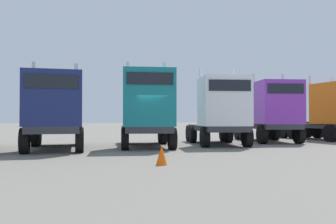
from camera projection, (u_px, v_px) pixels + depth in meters
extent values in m
plane|color=slate|center=(157.00, 149.00, 17.09)|extent=(200.00, 200.00, 0.00)
cube|color=#333338|center=(56.00, 128.00, 17.37)|extent=(3.09, 6.54, 0.30)
cube|color=navy|center=(53.00, 99.00, 15.45)|extent=(2.70, 2.59, 2.35)
cube|color=black|center=(52.00, 81.00, 14.35)|extent=(2.08, 0.34, 0.55)
cylinder|color=silver|center=(76.00, 94.00, 16.94)|extent=(0.20, 0.20, 2.95)
cylinder|color=silver|center=(34.00, 94.00, 16.47)|extent=(0.20, 0.20, 2.95)
cylinder|color=#333338|center=(57.00, 124.00, 18.72)|extent=(1.25, 1.25, 0.12)
cylinder|color=black|center=(79.00, 140.00, 15.27)|extent=(0.50, 1.12, 1.08)
cylinder|color=black|center=(25.00, 141.00, 14.73)|extent=(0.50, 1.12, 1.08)
cylinder|color=black|center=(79.00, 136.00, 19.13)|extent=(0.50, 1.12, 1.08)
cylinder|color=black|center=(35.00, 136.00, 18.59)|extent=(0.50, 1.12, 1.08)
cylinder|color=black|center=(79.00, 135.00, 20.20)|extent=(0.50, 1.12, 1.08)
cylinder|color=black|center=(38.00, 135.00, 19.65)|extent=(0.50, 1.12, 1.08)
cube|color=#333338|center=(146.00, 128.00, 18.87)|extent=(3.71, 6.36, 0.30)
cube|color=#14727A|center=(148.00, 98.00, 17.13)|extent=(2.96, 2.97, 2.69)
cube|color=black|center=(150.00, 78.00, 15.92)|extent=(2.03, 0.60, 0.55)
cylinder|color=silver|center=(164.00, 94.00, 18.60)|extent=(0.22, 0.22, 3.29)
cylinder|color=silver|center=(128.00, 94.00, 18.36)|extent=(0.22, 0.22, 3.29)
cylinder|color=#333338|center=(144.00, 124.00, 20.18)|extent=(1.35, 1.35, 0.12)
cylinder|color=black|center=(172.00, 139.00, 16.72)|extent=(0.61, 1.09, 1.03)
cylinder|color=black|center=(125.00, 139.00, 16.45)|extent=(0.61, 1.09, 1.03)
cylinder|color=black|center=(163.00, 135.00, 20.38)|extent=(0.61, 1.09, 1.03)
cylinder|color=black|center=(125.00, 135.00, 20.11)|extent=(0.61, 1.09, 1.03)
cylinder|color=black|center=(161.00, 134.00, 21.47)|extent=(0.61, 1.09, 1.03)
cylinder|color=black|center=(125.00, 134.00, 21.20)|extent=(0.61, 1.09, 1.03)
cube|color=#333338|center=(216.00, 128.00, 20.26)|extent=(3.73, 6.14, 0.30)
cube|color=white|center=(224.00, 102.00, 18.55)|extent=(2.94, 2.85, 2.53)
cube|color=black|center=(230.00, 85.00, 17.42)|extent=(2.03, 0.63, 0.55)
cylinder|color=silver|center=(234.00, 97.00, 19.94)|extent=(0.22, 0.22, 3.13)
cylinder|color=silver|center=(201.00, 97.00, 19.73)|extent=(0.22, 0.22, 3.13)
cylinder|color=#333338|center=(211.00, 124.00, 21.52)|extent=(1.37, 1.37, 0.12)
cylinder|color=black|center=(247.00, 137.00, 18.21)|extent=(0.63, 1.08, 1.03)
cylinder|color=black|center=(205.00, 137.00, 17.97)|extent=(0.63, 1.08, 1.03)
cylinder|color=black|center=(228.00, 134.00, 21.64)|extent=(0.63, 1.08, 1.03)
cylinder|color=black|center=(193.00, 134.00, 21.40)|extent=(0.63, 1.08, 1.03)
cylinder|color=black|center=(224.00, 133.00, 22.73)|extent=(0.63, 1.08, 1.03)
cylinder|color=black|center=(190.00, 133.00, 22.49)|extent=(0.63, 1.08, 1.03)
cube|color=#333338|center=(266.00, 126.00, 22.67)|extent=(3.75, 6.13, 0.30)
cube|color=purple|center=(277.00, 103.00, 21.04)|extent=(2.98, 2.98, 2.52)
cube|color=black|center=(286.00, 88.00, 19.84)|extent=(2.02, 0.64, 0.55)
cylinder|color=silver|center=(283.00, 99.00, 22.48)|extent=(0.22, 0.22, 3.12)
cylinder|color=silver|center=(253.00, 99.00, 22.28)|extent=(0.22, 0.22, 3.12)
cylinder|color=#333338|center=(259.00, 122.00, 23.93)|extent=(1.37, 1.37, 0.12)
cylinder|color=black|center=(299.00, 134.00, 20.63)|extent=(0.65, 1.14, 1.09)
cylinder|color=black|center=(262.00, 135.00, 20.39)|extent=(0.65, 1.14, 1.09)
cylinder|color=black|center=(275.00, 132.00, 24.04)|extent=(0.65, 1.14, 1.09)
cylinder|color=black|center=(243.00, 132.00, 23.81)|extent=(0.65, 1.14, 1.09)
cylinder|color=black|center=(269.00, 131.00, 25.14)|extent=(0.65, 1.14, 1.09)
cylinder|color=black|center=(238.00, 132.00, 24.91)|extent=(0.65, 1.14, 1.09)
cube|color=#333338|center=(319.00, 126.00, 24.60)|extent=(2.43, 5.81, 0.30)
cylinder|color=silver|center=(332.00, 100.00, 24.73)|extent=(0.19, 0.19, 3.23)
cylinder|color=silver|center=(310.00, 100.00, 24.07)|extent=(0.19, 0.19, 3.23)
cylinder|color=#333338|center=(306.00, 122.00, 25.79)|extent=(1.14, 1.14, 0.12)
cylinder|color=black|center=(331.00, 133.00, 22.19)|extent=(0.39, 1.07, 1.06)
cylinder|color=black|center=(318.00, 131.00, 26.16)|extent=(0.39, 1.07, 1.06)
cylinder|color=black|center=(293.00, 132.00, 25.40)|extent=(0.39, 1.07, 1.06)
cylinder|color=black|center=(307.00, 131.00, 27.20)|extent=(0.39, 1.07, 1.06)
cylinder|color=black|center=(283.00, 131.00, 26.43)|extent=(0.39, 1.07, 1.06)
cone|color=#F2590C|center=(162.00, 155.00, 11.18)|extent=(0.36, 0.36, 0.63)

